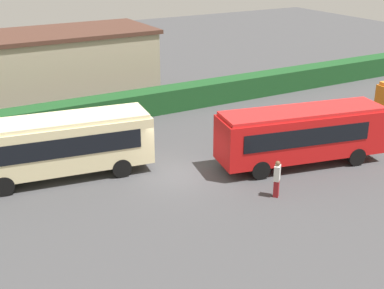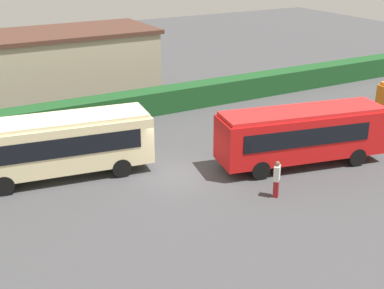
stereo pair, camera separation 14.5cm
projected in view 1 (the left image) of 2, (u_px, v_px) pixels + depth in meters
name	position (u px, v px, depth m)	size (l,w,h in m)	color
ground_plane	(178.00, 176.00, 27.45)	(101.57, 101.57, 0.00)	#424244
bus_cream	(59.00, 144.00, 26.70)	(9.63, 3.86, 3.18)	beige
bus_red	(302.00, 133.00, 28.23)	(9.48, 4.26, 3.12)	red
person_left	(277.00, 178.00, 24.92)	(0.49, 0.48, 1.85)	maroon
person_center	(308.00, 122.00, 32.47)	(0.49, 0.44, 1.82)	#4C6B47
hedge_row	(106.00, 109.00, 35.34)	(62.79, 1.68, 1.63)	#1A4A20
depot_building	(57.00, 66.00, 39.49)	(14.42, 6.82, 5.11)	tan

